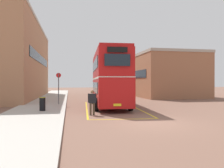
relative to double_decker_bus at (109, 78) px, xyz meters
The scene contains 10 objects.
ground_plane 6.65m from the double_decker_bus, 82.62° to the left, with size 135.60×135.60×0.00m, color brown.
sidewalk_left 10.53m from the double_decker_bus, 123.86° to the left, with size 4.00×57.60×0.14m, color #B2ADA3.
brick_building_left 16.84m from the double_decker_bus, 130.39° to the left, with size 7.09×22.96×9.97m.
depot_building_right 17.15m from the double_decker_bus, 51.85° to the left, with size 8.72×14.02×6.31m.
double_decker_bus is the anchor object (origin of this frame).
single_deck_bus 21.26m from the double_decker_bus, 77.60° to the left, with size 3.54×9.70×3.02m.
pedestrian_boarding 5.50m from the double_decker_bus, 112.09° to the right, with size 0.55×0.25×1.64m.
litter_bin 6.39m from the double_decker_bus, 149.65° to the right, with size 0.43×0.43×0.94m.
bus_stop_sign 4.78m from the double_decker_bus, 158.06° to the left, with size 0.44×0.08×2.85m.
bay_marking_yellow 3.11m from the double_decker_bus, 91.75° to the right, with size 4.91×11.93×0.01m.
Camera 1 is at (-4.22, -11.03, 2.12)m, focal length 36.12 mm.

